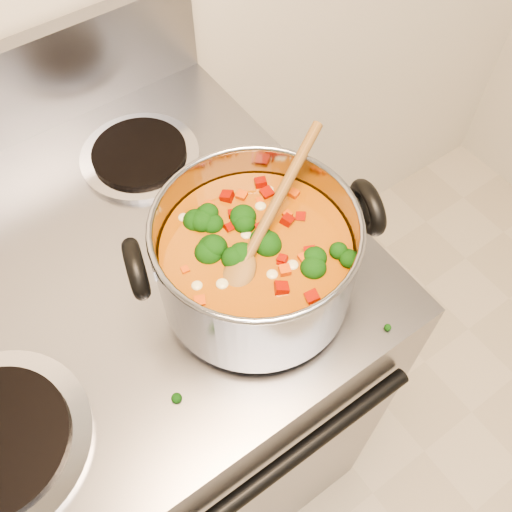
{
  "coord_description": "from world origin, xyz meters",
  "views": [
    {
      "loc": [
        -0.05,
        0.68,
        1.6
      ],
      "look_at": [
        0.17,
        1.0,
        1.01
      ],
      "focal_mm": 40.0,
      "sensor_mm": 36.0,
      "label": 1
    }
  ],
  "objects": [
    {
      "name": "electric_range",
      "position": [
        -0.02,
        1.16,
        0.47
      ],
      "size": [
        0.76,
        0.69,
        1.08
      ],
      "color": "gray",
      "rests_on": "ground"
    },
    {
      "name": "stockpot",
      "position": [
        0.17,
        1.0,
        1.0
      ],
      "size": [
        0.32,
        0.25,
        0.15
      ],
      "rotation": [
        0.0,
        0.0,
        -0.3
      ],
      "color": "gray",
      "rests_on": "electric_range"
    },
    {
      "name": "cooktop_crumbs",
      "position": [
        0.19,
        0.97,
        0.92
      ],
      "size": [
        0.22,
        0.31,
        0.01
      ],
      "color": "black",
      "rests_on": "electric_range"
    },
    {
      "name": "wooden_spoon",
      "position": [
        0.18,
        1.0,
        1.05
      ],
      "size": [
        0.23,
        0.13,
        0.09
      ],
      "rotation": [
        0.0,
        0.0,
        0.46
      ],
      "color": "brown",
      "rests_on": "stockpot"
    }
  ]
}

